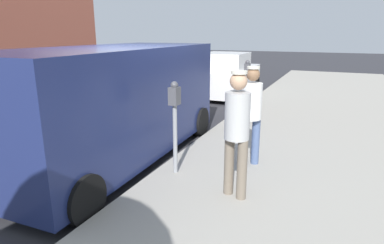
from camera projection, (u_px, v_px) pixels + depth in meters
ground_plane at (132, 155)px, 6.64m from camera, size 80.00×80.00×0.00m
sidewalk_slab at (315, 182)px, 5.25m from camera, size 5.00×32.00×0.15m
parking_meter_near at (175, 112)px, 5.19m from camera, size 0.14×0.18×1.52m
parking_meter_far at (247, 78)px, 9.10m from camera, size 0.14×0.18×1.52m
pedestrian_in_gray at (237, 127)px, 4.40m from camera, size 0.35×0.34×1.78m
pedestrian_in_white at (251, 110)px, 5.54m from camera, size 0.34×0.34×1.72m
parked_van at (114, 101)px, 6.16m from camera, size 2.23×5.24×2.15m
parked_sedan_ahead at (226, 76)px, 13.01m from camera, size 2.04×4.45×1.65m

